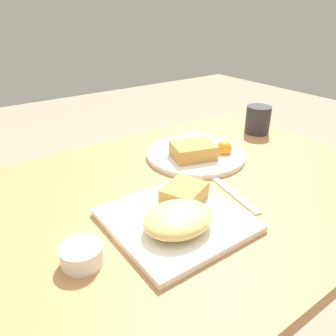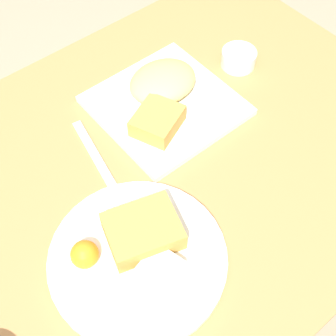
# 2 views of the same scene
# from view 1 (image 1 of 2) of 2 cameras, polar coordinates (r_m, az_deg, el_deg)

# --- Properties ---
(dining_table) EXTENTS (1.06, 0.75, 0.78)m
(dining_table) POSITION_cam_1_polar(r_m,az_deg,el_deg) (0.84, 2.88, -9.35)
(dining_table) COLOR #B27A47
(dining_table) RESTS_ON ground_plane
(plate_square_near) EXTENTS (0.25, 0.25, 0.06)m
(plate_square_near) POSITION_cam_1_polar(r_m,az_deg,el_deg) (0.65, 1.73, -8.32)
(plate_square_near) COLOR white
(plate_square_near) RESTS_ON dining_table
(plate_oval_far) EXTENTS (0.28, 0.28, 0.05)m
(plate_oval_far) POSITION_cam_1_polar(r_m,az_deg,el_deg) (0.93, 4.91, 2.75)
(plate_oval_far) COLOR white
(plate_oval_far) RESTS_ON dining_table
(sauce_ramekin) EXTENTS (0.07, 0.07, 0.03)m
(sauce_ramekin) POSITION_cam_1_polar(r_m,az_deg,el_deg) (0.58, -14.78, -14.32)
(sauce_ramekin) COLOR white
(sauce_ramekin) RESTS_ON dining_table
(butter_knife) EXTENTS (0.05, 0.18, 0.00)m
(butter_knife) POSITION_cam_1_polar(r_m,az_deg,el_deg) (0.77, 11.39, -4.45)
(butter_knife) COLOR silver
(butter_knife) RESTS_ON dining_table
(coffee_mug) EXTENTS (0.08, 0.08, 0.09)m
(coffee_mug) POSITION_cam_1_polar(r_m,az_deg,el_deg) (1.15, 15.38, 8.12)
(coffee_mug) COLOR #2D2D33
(coffee_mug) RESTS_ON dining_table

